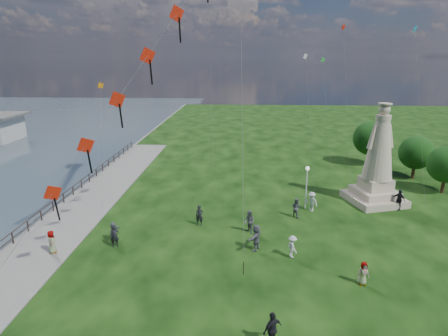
# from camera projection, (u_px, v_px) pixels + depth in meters

# --- Properties ---
(waterfront) EXTENTS (200.00, 200.00, 1.51)m
(waterfront) POSITION_uv_depth(u_px,v_px,m) (49.00, 228.00, 30.15)
(waterfront) COLOR #364351
(waterfront) RESTS_ON ground
(statue) EXTENTS (5.66, 5.66, 9.28)m
(statue) POSITION_uv_depth(u_px,v_px,m) (378.00, 166.00, 34.38)
(statue) COLOR tan
(statue) RESTS_ON ground
(lamppost) EXTENTS (0.37, 0.37, 3.95)m
(lamppost) POSITION_uv_depth(u_px,v_px,m) (307.00, 178.00, 33.08)
(lamppost) COLOR silver
(lamppost) RESTS_ON ground
(tree_row) EXTENTS (8.20, 13.94, 5.55)m
(tree_row) POSITION_uv_depth(u_px,v_px,m) (402.00, 149.00, 42.37)
(tree_row) COLOR #382314
(tree_row) RESTS_ON ground
(person_0) EXTENTS (0.71, 0.58, 1.68)m
(person_0) POSITION_uv_depth(u_px,v_px,m) (115.00, 236.00, 26.80)
(person_0) COLOR black
(person_0) RESTS_ON ground
(person_1) EXTENTS (0.96, 1.05, 1.83)m
(person_1) POSITION_uv_depth(u_px,v_px,m) (249.00, 222.00, 28.93)
(person_1) COLOR #595960
(person_1) RESTS_ON ground
(person_2) EXTENTS (0.87, 1.14, 1.57)m
(person_2) POSITION_uv_depth(u_px,v_px,m) (292.00, 247.00, 25.43)
(person_2) COLOR silver
(person_2) RESTS_ON ground
(person_3) EXTENTS (1.19, 1.09, 1.84)m
(person_3) POSITION_uv_depth(u_px,v_px,m) (272.00, 329.00, 17.52)
(person_3) COLOR black
(person_3) RESTS_ON ground
(person_4) EXTENTS (0.80, 0.58, 1.50)m
(person_4) POSITION_uv_depth(u_px,v_px,m) (363.00, 273.00, 22.36)
(person_4) COLOR #595960
(person_4) RESTS_ON ground
(person_5) EXTENTS (0.66, 1.42, 1.51)m
(person_5) POSITION_uv_depth(u_px,v_px,m) (114.00, 232.00, 27.67)
(person_5) COLOR #595960
(person_5) RESTS_ON ground
(person_6) EXTENTS (0.63, 0.43, 1.70)m
(person_6) POSITION_uv_depth(u_px,v_px,m) (199.00, 215.00, 30.26)
(person_6) COLOR black
(person_6) RESTS_ON ground
(person_7) EXTENTS (0.95, 0.94, 1.70)m
(person_7) POSITION_uv_depth(u_px,v_px,m) (296.00, 208.00, 31.85)
(person_7) COLOR #595960
(person_7) RESTS_ON ground
(person_8) EXTENTS (1.26, 1.20, 1.78)m
(person_8) POSITION_uv_depth(u_px,v_px,m) (312.00, 202.00, 33.03)
(person_8) COLOR silver
(person_8) RESTS_ON ground
(person_9) EXTENTS (1.17, 1.20, 1.90)m
(person_9) POSITION_uv_depth(u_px,v_px,m) (399.00, 200.00, 33.31)
(person_9) COLOR black
(person_9) RESTS_ON ground
(person_10) EXTENTS (0.80, 0.94, 1.64)m
(person_10) POSITION_uv_depth(u_px,v_px,m) (52.00, 243.00, 25.82)
(person_10) COLOR #595960
(person_10) RESTS_ON ground
(person_11) EXTENTS (1.54, 1.94, 1.93)m
(person_11) POSITION_uv_depth(u_px,v_px,m) (256.00, 237.00, 26.32)
(person_11) COLOR #595960
(person_11) RESTS_ON ground
(red_kite_train) EXTENTS (11.75, 9.35, 18.69)m
(red_kite_train) POSITION_uv_depth(u_px,v_px,m) (130.00, 85.00, 22.17)
(red_kite_train) COLOR black
(red_kite_train) RESTS_ON ground
(small_kites) EXTENTS (30.63, 17.28, 24.46)m
(small_kites) POSITION_uv_depth(u_px,v_px,m) (284.00, 62.00, 39.35)
(small_kites) COLOR silver
(small_kites) RESTS_ON ground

